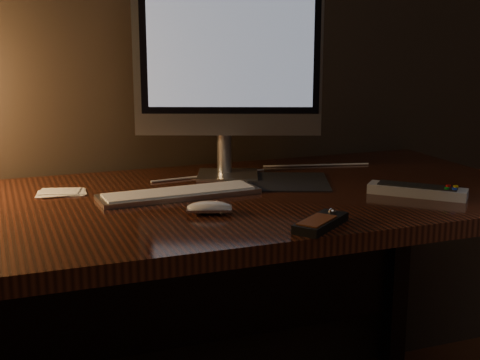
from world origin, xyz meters
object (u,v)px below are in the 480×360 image
object	(u,v)px
monitor	(228,62)
keyboard	(179,193)
desk	(206,240)
mouse	(209,209)
tv_remote	(417,190)
media_remote	(321,222)

from	to	relation	value
monitor	keyboard	size ratio (longest dim) A/B	1.34
desk	mouse	size ratio (longest dim) A/B	16.48
desk	mouse	world-z (taller)	mouse
desk	tv_remote	distance (m)	0.53
keyboard	mouse	bearing A→B (deg)	-86.25
monitor	mouse	bearing A→B (deg)	-94.97
keyboard	media_remote	distance (m)	0.40
keyboard	mouse	xyz separation A→B (m)	(0.02, -0.17, 0.00)
desk	mouse	xyz separation A→B (m)	(-0.06, -0.20, 0.14)
mouse	media_remote	world-z (taller)	media_remote
monitor	media_remote	size ratio (longest dim) A/B	3.37
mouse	media_remote	size ratio (longest dim) A/B	0.64
monitor	tv_remote	xyz separation A→B (m)	(0.35, -0.36, -0.29)
tv_remote	keyboard	bearing A→B (deg)	-156.09
keyboard	mouse	distance (m)	0.17
media_remote	monitor	bearing A→B (deg)	55.11
monitor	keyboard	world-z (taller)	monitor
keyboard	tv_remote	distance (m)	0.57
tv_remote	monitor	bearing A→B (deg)	178.69
mouse	tv_remote	size ratio (longest dim) A/B	0.48
monitor	tv_remote	world-z (taller)	monitor
keyboard	media_remote	bearing A→B (deg)	-63.42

